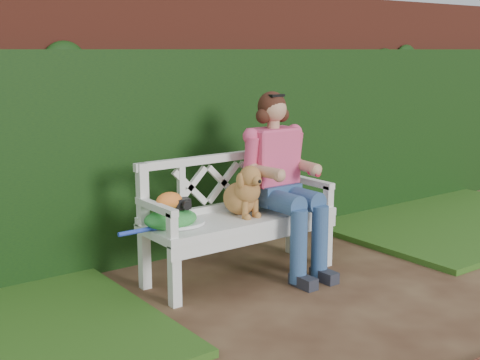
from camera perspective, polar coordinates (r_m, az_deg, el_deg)
ground at (r=4.46m, az=9.28°, el=-11.02°), size 60.00×60.00×0.00m
brick_wall at (r=5.64m, az=-4.35°, el=5.40°), size 10.00×0.30×2.20m
ivy_hedge at (r=5.49m, az=-3.08°, el=2.61°), size 10.00×0.18×1.70m
grass_right at (r=6.77m, az=18.09°, el=-3.37°), size 2.60×2.00×0.05m
garden_bench at (r=4.87m, az=-0.00°, el=-5.88°), size 1.63×0.76×0.48m
seated_woman at (r=4.95m, az=3.27°, el=-0.38°), size 0.61×0.79×1.36m
dog at (r=4.77m, az=0.23°, el=-0.83°), size 0.27×0.36×0.40m
tennis_racket at (r=4.53m, az=-5.65°, el=-3.91°), size 0.74×0.45×0.03m
green_bag at (r=4.49m, az=-6.18°, el=-3.40°), size 0.40×0.32×0.13m
camera_item at (r=4.48m, az=-5.18°, el=-2.09°), size 0.12×0.10×0.07m
baseball_glove at (r=4.46m, az=-6.31°, el=-1.85°), size 0.23×0.20×0.12m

